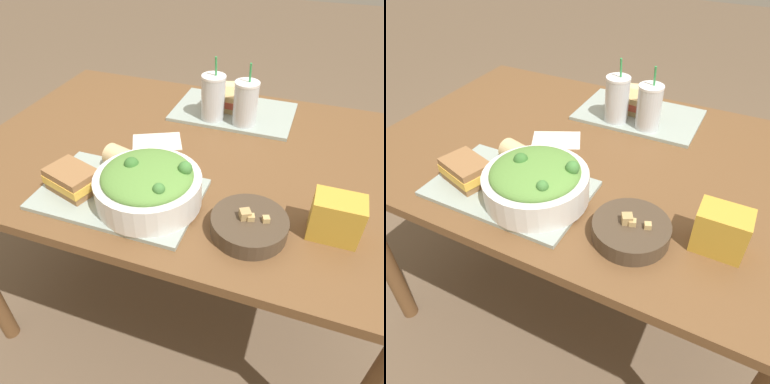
# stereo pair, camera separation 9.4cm
# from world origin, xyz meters

# --- Properties ---
(ground_plane) EXTENTS (12.00, 12.00, 0.00)m
(ground_plane) POSITION_xyz_m (0.00, 0.00, 0.00)
(ground_plane) COLOR brown
(dining_table) EXTENTS (1.39, 0.97, 0.77)m
(dining_table) POSITION_xyz_m (0.00, 0.00, 0.68)
(dining_table) COLOR brown
(dining_table) RESTS_ON ground_plane
(tray_near) EXTENTS (0.44, 0.28, 0.01)m
(tray_near) POSITION_xyz_m (-0.10, -0.28, 0.78)
(tray_near) COLOR #99A89E
(tray_near) RESTS_ON dining_table
(tray_far) EXTENTS (0.44, 0.28, 0.01)m
(tray_far) POSITION_xyz_m (0.07, 0.29, 0.78)
(tray_far) COLOR #99A89E
(tray_far) RESTS_ON dining_table
(salad_bowl) EXTENTS (0.28, 0.28, 0.12)m
(salad_bowl) POSITION_xyz_m (-0.01, -0.29, 0.84)
(salad_bowl) COLOR white
(salad_bowl) RESTS_ON tray_near
(soup_bowl) EXTENTS (0.19, 0.19, 0.07)m
(soup_bowl) POSITION_xyz_m (0.26, -0.30, 0.80)
(soup_bowl) COLOR #473828
(soup_bowl) RESTS_ON dining_table
(sandwich_near) EXTENTS (0.16, 0.13, 0.06)m
(sandwich_near) POSITION_xyz_m (-0.23, -0.31, 0.82)
(sandwich_near) COLOR olive
(sandwich_near) RESTS_ON tray_near
(baguette_near) EXTENTS (0.15, 0.10, 0.07)m
(baguette_near) POSITION_xyz_m (-0.13, -0.18, 0.82)
(baguette_near) COLOR #DBBC84
(baguette_near) RESTS_ON tray_near
(sandwich_far) EXTENTS (0.14, 0.10, 0.06)m
(sandwich_far) POSITION_xyz_m (0.02, 0.30, 0.82)
(sandwich_far) COLOR tan
(sandwich_far) RESTS_ON tray_far
(baguette_far) EXTENTS (0.13, 0.10, 0.07)m
(baguette_far) POSITION_xyz_m (0.03, 0.39, 0.82)
(baguette_far) COLOR #DBBC84
(baguette_far) RESTS_ON tray_far
(drink_cup_dark) EXTENTS (0.08, 0.08, 0.22)m
(drink_cup_dark) POSITION_xyz_m (0.01, 0.21, 0.86)
(drink_cup_dark) COLOR silver
(drink_cup_dark) RESTS_ON tray_far
(drink_cup_red) EXTENTS (0.08, 0.08, 0.22)m
(drink_cup_red) POSITION_xyz_m (0.12, 0.21, 0.86)
(drink_cup_red) COLOR silver
(drink_cup_red) RESTS_ON tray_far
(chip_bag) EXTENTS (0.12, 0.08, 0.11)m
(chip_bag) POSITION_xyz_m (0.45, -0.24, 0.83)
(chip_bag) COLOR gold
(chip_bag) RESTS_ON dining_table
(napkin_folded) EXTENTS (0.19, 0.17, 0.00)m
(napkin_folded) POSITION_xyz_m (-0.12, 0.01, 0.77)
(napkin_folded) COLOR silver
(napkin_folded) RESTS_ON dining_table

